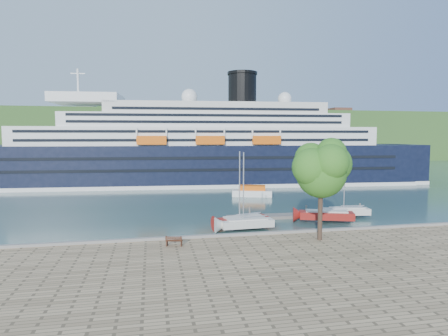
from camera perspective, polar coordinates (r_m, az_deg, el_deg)
ground at (r=45.22m, az=10.43°, el=-10.85°), size 400.00×400.00×0.00m
far_hillside at (r=186.14m, az=-6.11°, el=4.85°), size 400.00×50.00×24.00m
quay_coping at (r=44.74m, az=10.55°, el=-9.50°), size 220.00×0.50×0.30m
cruise_ship at (r=94.06m, az=-5.24°, el=6.06°), size 126.60×27.37×28.20m
park_bench at (r=39.27m, az=-7.60°, el=-10.87°), size 1.91×1.14×1.15m
promenade_tree at (r=41.44m, az=14.54°, el=-2.57°), size 7.18×7.18×11.89m
floating_pontoon at (r=57.69m, az=10.36°, el=-7.17°), size 19.88×2.82×0.44m
sailboat_white_near at (r=48.00m, az=3.58°, el=-3.94°), size 7.59×2.44×9.68m
sailboat_red at (r=54.15m, az=15.44°, el=-2.62°), size 8.48×4.79×10.57m
sailboat_white_far at (r=58.53m, az=18.33°, el=-2.71°), size 7.49×2.91×9.42m
tender_launch at (r=76.06m, az=4.31°, el=-3.49°), size 8.47×4.93×2.22m
sailboat_extra at (r=49.49m, az=2.93°, el=-3.63°), size 7.82×3.78×9.74m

